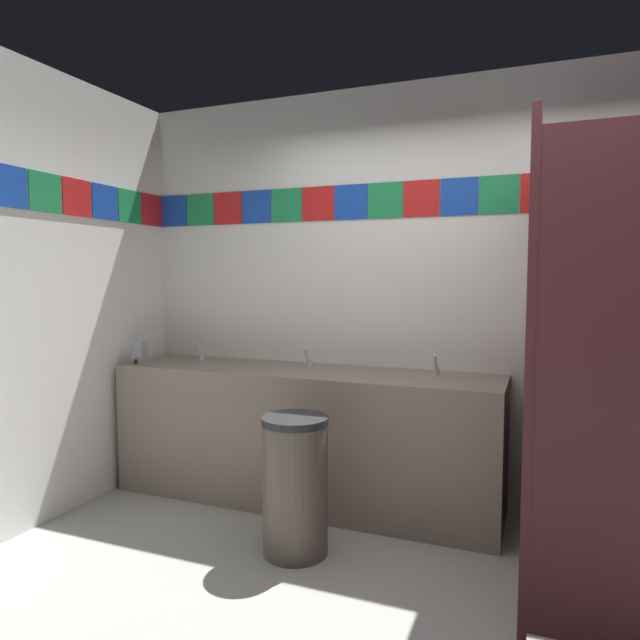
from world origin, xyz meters
The scene contains 10 objects.
ground_plane centered at (0.00, 0.00, 0.00)m, with size 10.03×10.03×0.00m, color #9E9E99.
wall_back centered at (0.00, 1.52, 1.38)m, with size 4.56×0.09×2.75m.
vanity_counter centered at (-0.95, 1.17, 0.45)m, with size 2.56×0.61×0.89m.
faucet_left centered at (-1.80, 1.26, 0.94)m, with size 0.04×0.10×0.14m.
faucet_center centered at (-0.95, 1.26, 0.94)m, with size 0.04×0.10×0.14m.
faucet_right centered at (-0.09, 1.26, 0.94)m, with size 0.04×0.10×0.14m.
soap_dispenser centered at (-2.12, 0.99, 0.97)m, with size 0.09×0.09×0.16m.
stall_divider centered at (0.64, 0.53, 1.07)m, with size 0.92×1.38×2.15m.
toilet centered at (0.96, 1.02, 0.30)m, with size 0.39×0.49×0.74m.
trash_bin centered at (-0.71, 0.51, 0.38)m, with size 0.36×0.36×0.75m.
Camera 1 is at (0.51, -2.18, 1.50)m, focal length 31.50 mm.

